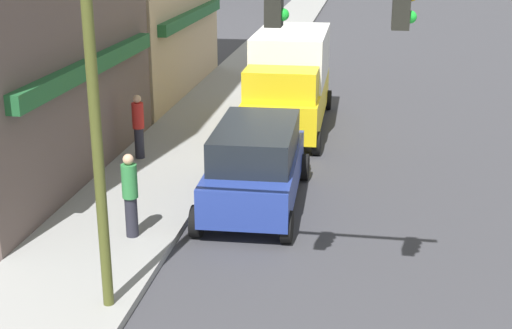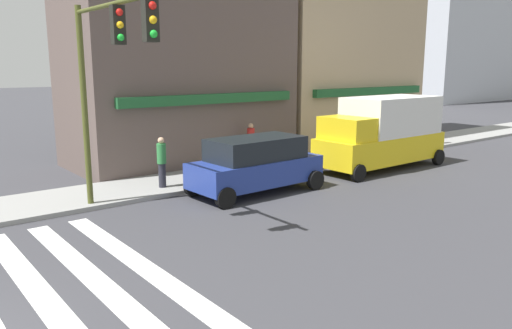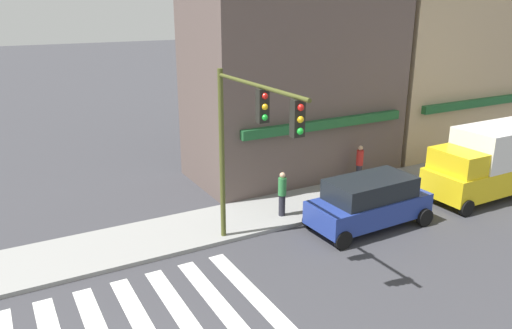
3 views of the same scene
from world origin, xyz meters
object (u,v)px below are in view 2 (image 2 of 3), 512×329
suv_blue (256,164)px  pedestrian_red_jacket (251,143)px  traffic_signal (106,63)px  pedestrian_green_top (162,161)px  box_truck_yellow (383,132)px  pedestrian_orange_vest (436,127)px

suv_blue → pedestrian_red_jacket: size_ratio=2.68×
traffic_signal → pedestrian_red_jacket: traffic_signal is taller
suv_blue → traffic_signal: bearing=-179.5°
pedestrian_red_jacket → pedestrian_green_top: 5.24m
suv_blue → box_truck_yellow: size_ratio=0.76×
box_truck_yellow → pedestrian_orange_vest: (7.04, 1.85, -0.51)m
suv_blue → pedestrian_green_top: 3.29m
traffic_signal → pedestrian_orange_vest: size_ratio=3.42×
pedestrian_orange_vest → pedestrian_red_jacket: bearing=-71.1°
suv_blue → box_truck_yellow: box_truck_yellow is taller
pedestrian_red_jacket → pedestrian_green_top: bearing=53.0°
pedestrian_red_jacket → traffic_signal: bearing=63.1°
traffic_signal → pedestrian_red_jacket: 9.29m
suv_blue → box_truck_yellow: (6.87, -0.00, 0.56)m
pedestrian_green_top → box_truck_yellow: bearing=94.0°
pedestrian_red_jacket → pedestrian_orange_vest: (11.33, -1.79, 0.00)m
suv_blue → pedestrian_green_top: (-2.46, 2.19, 0.04)m
pedestrian_green_top → pedestrian_orange_vest: 16.37m
pedestrian_red_jacket → suv_blue: bearing=91.6°
pedestrian_orange_vest → suv_blue: bearing=-54.6°
suv_blue → pedestrian_orange_vest: bearing=6.0°
traffic_signal → suv_blue: size_ratio=1.28×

